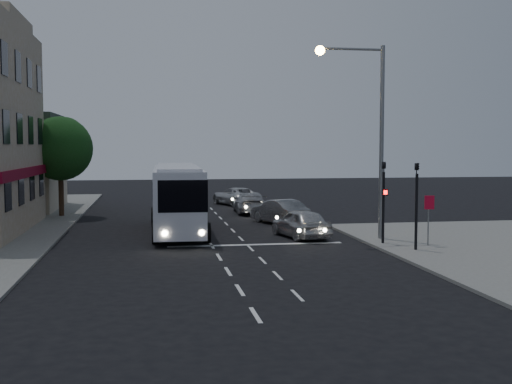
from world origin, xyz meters
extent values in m
plane|color=black|center=(0.00, 0.00, 0.00)|extent=(120.00, 120.00, 0.00)
cube|color=silver|center=(0.00, -10.00, 0.01)|extent=(0.12, 1.60, 0.01)
cube|color=silver|center=(0.00, -7.00, 0.01)|extent=(0.12, 1.60, 0.01)
cube|color=silver|center=(0.00, -4.00, 0.01)|extent=(0.12, 1.60, 0.01)
cube|color=silver|center=(0.00, -1.00, 0.01)|extent=(0.12, 1.60, 0.01)
cube|color=silver|center=(0.00, 2.00, 0.01)|extent=(0.12, 1.60, 0.01)
cube|color=silver|center=(0.00, 5.00, 0.01)|extent=(0.12, 1.60, 0.01)
cube|color=silver|center=(0.00, 8.00, 0.01)|extent=(0.12, 1.60, 0.01)
cube|color=silver|center=(0.00, 11.00, 0.01)|extent=(0.12, 1.60, 0.01)
cube|color=silver|center=(0.00, 14.00, 0.01)|extent=(0.12, 1.60, 0.01)
cube|color=silver|center=(0.00, 17.00, 0.01)|extent=(0.12, 1.60, 0.01)
cube|color=silver|center=(1.60, -8.00, 0.01)|extent=(0.10, 1.50, 0.01)
cube|color=silver|center=(1.60, -5.00, 0.01)|extent=(0.10, 1.50, 0.01)
cube|color=silver|center=(1.60, -2.00, 0.01)|extent=(0.10, 1.50, 0.01)
cube|color=silver|center=(1.60, 1.00, 0.01)|extent=(0.10, 1.50, 0.01)
cube|color=silver|center=(1.60, 4.00, 0.01)|extent=(0.10, 1.50, 0.01)
cube|color=silver|center=(1.60, 7.00, 0.01)|extent=(0.10, 1.50, 0.01)
cube|color=silver|center=(1.60, 10.00, 0.01)|extent=(0.10, 1.50, 0.01)
cube|color=silver|center=(1.60, 13.00, 0.01)|extent=(0.10, 1.50, 0.01)
cube|color=silver|center=(1.60, 16.00, 0.01)|extent=(0.10, 1.50, 0.01)
cube|color=silver|center=(1.60, 19.00, 0.01)|extent=(0.10, 1.50, 0.01)
cube|color=silver|center=(2.00, 2.00, 0.01)|extent=(8.00, 0.35, 0.01)
cube|color=silver|center=(-1.31, 6.93, 1.83)|extent=(2.59, 11.33, 3.01)
cube|color=silver|center=(-1.31, 6.93, 3.38)|extent=(2.20, 10.95, 0.17)
cube|color=black|center=(-1.31, 1.34, 2.30)|extent=(2.16, 0.16, 1.41)
cube|color=black|center=(-0.13, 7.40, 2.44)|extent=(0.24, 9.40, 0.85)
cube|color=black|center=(-2.50, 7.40, 2.44)|extent=(0.24, 9.40, 0.85)
cube|color=maroon|center=(-0.12, 7.87, 1.41)|extent=(0.14, 5.17, 1.32)
cube|color=maroon|center=(-2.51, 7.87, 1.41)|extent=(0.14, 5.17, 1.32)
cylinder|color=black|center=(-2.49, 2.98, 0.47)|extent=(0.35, 0.95, 0.94)
cylinder|color=black|center=(-0.14, 2.98, 0.47)|extent=(0.35, 0.95, 0.94)
cylinder|color=black|center=(-2.49, 9.28, 0.47)|extent=(0.35, 0.95, 0.94)
cylinder|color=black|center=(-0.14, 9.28, 0.47)|extent=(0.35, 0.95, 0.94)
cylinder|color=black|center=(-2.49, 10.88, 0.47)|extent=(0.35, 0.95, 0.94)
cylinder|color=black|center=(-0.14, 10.88, 0.47)|extent=(0.35, 0.95, 0.94)
cylinder|color=#FFF2CC|center=(-2.11, 1.27, 0.71)|extent=(0.25, 0.05, 0.24)
cylinder|color=#FFF2CC|center=(-0.51, 1.27, 0.71)|extent=(0.25, 0.05, 0.24)
imported|color=#B9B9B9|center=(4.53, 3.80, 0.71)|extent=(2.47, 4.43, 1.42)
imported|color=gray|center=(4.60, 9.39, 0.72)|extent=(2.85, 4.60, 1.43)
imported|color=#9E9EA1|center=(3.84, 15.65, 0.69)|extent=(2.09, 4.82, 1.38)
imported|color=#BBBBBC|center=(3.74, 21.66, 0.67)|extent=(3.69, 5.28, 1.34)
cylinder|color=black|center=(7.60, 0.80, 1.72)|extent=(0.12, 0.12, 3.20)
imported|color=black|center=(7.60, 0.80, 3.77)|extent=(0.15, 0.18, 0.90)
cube|color=black|center=(7.60, 0.62, 2.42)|extent=(0.25, 0.12, 0.30)
cube|color=#FF0C0C|center=(7.60, 0.55, 2.42)|extent=(0.16, 0.02, 0.18)
cylinder|color=black|center=(8.30, -1.20, 1.72)|extent=(0.12, 0.12, 3.20)
imported|color=black|center=(8.30, -1.20, 3.77)|extent=(0.18, 0.15, 0.90)
cylinder|color=slate|center=(9.30, -0.20, 1.12)|extent=(0.06, 0.06, 2.00)
cube|color=red|center=(9.30, -0.27, 2.02)|extent=(0.45, 0.03, 0.60)
cylinder|color=slate|center=(8.00, 2.20, 4.62)|extent=(0.20, 0.20, 9.00)
cylinder|color=slate|center=(6.50, 2.20, 8.92)|extent=(3.00, 0.12, 0.12)
sphere|color=#FFBF59|center=(5.00, 2.20, 8.82)|extent=(0.44, 0.44, 0.44)
cube|color=#95835E|center=(-9.50, 8.00, 10.37)|extent=(1.00, 12.00, 0.50)
cube|color=#95835E|center=(-9.50, 8.00, 10.87)|extent=(1.00, 6.00, 0.50)
cube|color=maroon|center=(-8.95, 8.00, 3.12)|extent=(0.15, 12.00, 0.50)
cube|color=black|center=(-8.98, 3.50, 2.32)|extent=(0.06, 1.30, 1.50)
cube|color=black|center=(-8.98, 6.50, 2.32)|extent=(0.06, 1.30, 1.50)
cube|color=black|center=(-8.98, 9.50, 2.32)|extent=(0.06, 1.30, 1.50)
cube|color=black|center=(-8.98, 12.50, 2.32)|extent=(0.06, 1.30, 1.50)
cube|color=black|center=(-8.98, 3.50, 5.32)|extent=(0.06, 1.30, 1.50)
cube|color=black|center=(-8.98, 6.50, 5.32)|extent=(0.06, 1.30, 1.50)
cube|color=black|center=(-8.98, 9.50, 5.32)|extent=(0.06, 1.30, 1.50)
cube|color=black|center=(-8.98, 12.50, 5.32)|extent=(0.06, 1.30, 1.50)
cube|color=black|center=(-8.98, 3.50, 8.32)|extent=(0.06, 1.30, 1.50)
cube|color=black|center=(-8.98, 6.50, 8.32)|extent=(0.06, 1.30, 1.50)
cube|color=black|center=(-8.98, 9.50, 8.32)|extent=(0.06, 1.30, 1.50)
cube|color=black|center=(-8.98, 12.50, 8.32)|extent=(0.06, 1.30, 1.50)
cylinder|color=black|center=(-8.20, 15.00, 1.52)|extent=(0.32, 0.32, 2.80)
sphere|color=#113D0F|center=(-8.20, 15.00, 4.32)|extent=(4.00, 4.00, 4.00)
sphere|color=#1E4B1F|center=(-8.00, 15.60, 5.02)|extent=(2.60, 2.60, 2.60)
sphere|color=#113D0F|center=(-8.50, 14.40, 4.72)|extent=(2.40, 2.40, 2.40)
camera|label=1|loc=(-2.73, -26.47, 4.47)|focal=45.00mm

